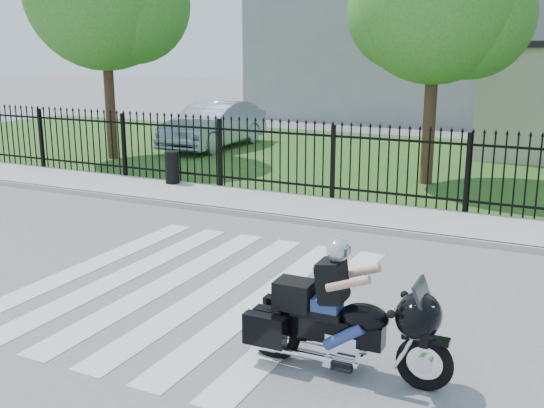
% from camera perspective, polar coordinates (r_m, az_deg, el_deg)
% --- Properties ---
extents(ground, '(120.00, 120.00, 0.00)m').
position_cam_1_polar(ground, '(9.73, -7.34, -7.38)').
color(ground, slate).
rests_on(ground, ground).
extents(crosswalk, '(5.00, 5.50, 0.01)m').
position_cam_1_polar(crosswalk, '(9.73, -7.34, -7.35)').
color(crosswalk, silver).
rests_on(crosswalk, ground).
extents(sidewalk, '(40.00, 2.00, 0.12)m').
position_cam_1_polar(sidewalk, '(13.95, 3.94, -0.48)').
color(sidewalk, '#ADAAA3').
rests_on(sidewalk, ground).
extents(curb, '(40.00, 0.12, 0.12)m').
position_cam_1_polar(curb, '(13.06, 2.28, -1.45)').
color(curb, '#ADAAA3').
rests_on(curb, ground).
extents(grass_strip, '(40.00, 12.00, 0.02)m').
position_cam_1_polar(grass_strip, '(20.48, 11.36, 3.75)').
color(grass_strip, '#2B5B1F').
rests_on(grass_strip, ground).
extents(iron_fence, '(26.00, 0.04, 1.80)m').
position_cam_1_polar(iron_fence, '(14.68, 5.47, 3.58)').
color(iron_fence, black).
rests_on(iron_fence, ground).
extents(motorcycle_rider, '(2.36, 0.70, 1.56)m').
position_cam_1_polar(motorcycle_rider, '(7.09, 6.13, -10.06)').
color(motorcycle_rider, black).
rests_on(motorcycle_rider, ground).
extents(parked_car, '(1.72, 4.92, 1.62)m').
position_cam_1_polar(parked_car, '(22.84, -5.23, 7.07)').
color(parked_car, '#8E9AB3').
rests_on(parked_car, grass_strip).
extents(litter_bin, '(0.48, 0.48, 0.82)m').
position_cam_1_polar(litter_bin, '(16.45, -8.94, 3.27)').
color(litter_bin, black).
rests_on(litter_bin, sidewalk).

